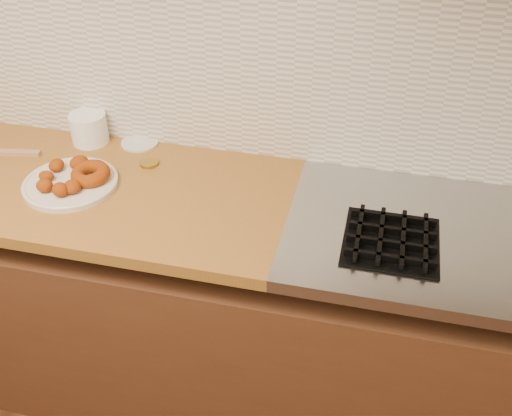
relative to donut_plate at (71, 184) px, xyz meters
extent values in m
cube|color=tan|center=(0.19, 0.34, 0.44)|extent=(4.00, 0.02, 2.70)
cube|color=#502C19|center=(0.19, 0.03, -0.52)|extent=(3.60, 0.60, 0.77)
cube|color=silver|center=(0.19, 0.33, 0.29)|extent=(3.60, 0.02, 0.60)
cube|color=black|center=(0.99, -0.05, -0.01)|extent=(0.26, 0.26, 0.01)
cube|color=black|center=(0.90, -0.05, 0.01)|extent=(0.01, 0.24, 0.02)
cube|color=black|center=(0.99, -0.14, 0.01)|extent=(0.24, 0.01, 0.02)
cube|color=black|center=(0.96, -0.05, 0.01)|extent=(0.01, 0.24, 0.02)
cube|color=black|center=(0.99, -0.08, 0.01)|extent=(0.24, 0.01, 0.02)
cube|color=black|center=(1.02, -0.05, 0.01)|extent=(0.01, 0.24, 0.02)
cube|color=black|center=(0.99, -0.02, 0.01)|extent=(0.24, 0.01, 0.02)
cube|color=black|center=(1.08, -0.05, 0.01)|extent=(0.01, 0.24, 0.02)
cube|color=black|center=(0.99, 0.04, 0.01)|extent=(0.24, 0.01, 0.02)
cylinder|color=beige|center=(0.00, 0.00, 0.00)|extent=(0.29, 0.29, 0.02)
torus|color=#922F00|center=(0.06, 0.03, 0.03)|extent=(0.13, 0.13, 0.05)
ellipsoid|color=#922F00|center=(-0.07, 0.05, 0.03)|extent=(0.06, 0.07, 0.04)
ellipsoid|color=#922F00|center=(-0.07, -0.01, 0.02)|extent=(0.05, 0.04, 0.03)
ellipsoid|color=#922F00|center=(-0.05, -0.07, 0.03)|extent=(0.06, 0.06, 0.04)
ellipsoid|color=#922F00|center=(0.01, -0.08, 0.03)|extent=(0.05, 0.05, 0.05)
ellipsoid|color=#922F00|center=(0.00, 0.07, 0.03)|extent=(0.08, 0.08, 0.04)
ellipsoid|color=#922F00|center=(0.04, -0.05, 0.03)|extent=(0.06, 0.07, 0.04)
cylinder|color=white|center=(-0.06, 0.27, 0.04)|extent=(0.16, 0.16, 0.10)
cylinder|color=silver|center=(0.11, 0.29, 0.00)|extent=(0.15, 0.15, 0.01)
cylinder|color=olive|center=(0.19, 0.17, 0.00)|extent=(0.08, 0.08, 0.01)
cube|color=#A27F56|center=(-0.28, 0.12, 0.00)|extent=(0.20, 0.06, 0.02)
camera|label=1|loc=(0.92, -1.37, 1.05)|focal=42.00mm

